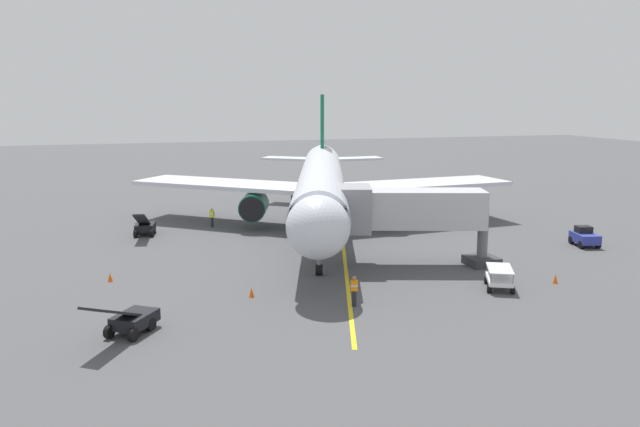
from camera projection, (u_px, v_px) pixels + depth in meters
name	position (u px, v px, depth m)	size (l,w,h in m)	color
ground_plane	(317.00, 226.00, 56.25)	(220.00, 220.00, 0.00)	#4C4C4F
apron_lead_in_line	(343.00, 247.00, 48.27)	(0.24, 40.00, 0.01)	yellow
airplane	(321.00, 184.00, 53.49)	(33.28, 39.46, 11.50)	silver
jet_bridge	(400.00, 211.00, 42.38)	(11.41, 5.82, 5.40)	#B7B7BC
ground_crew_marshaller	(354.00, 291.00, 34.43)	(0.46, 0.38, 1.71)	#23232D
ground_crew_wing_walker	(212.00, 217.00, 55.41)	(0.47, 0.41, 1.71)	#23232D
tug_near_nose	(585.00, 237.00, 48.44)	(1.98, 2.57, 1.50)	#2D3899
belt_loader_portside	(145.00, 227.00, 52.28)	(1.89, 4.70, 2.32)	black
belt_loader_starboard_side	(131.00, 319.00, 30.46)	(3.57, 4.46, 2.32)	black
baggage_cart_rear_apron	(499.00, 278.00, 37.66)	(2.42, 2.95, 1.27)	white
safety_cone_nose_left	(251.00, 292.00, 36.16)	(0.32, 0.32, 0.55)	#F2590F
safety_cone_nose_right	(110.00, 277.00, 39.19)	(0.32, 0.32, 0.55)	#F2590F
safety_cone_wing_port	(555.00, 279.00, 38.81)	(0.32, 0.32, 0.55)	#F2590F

